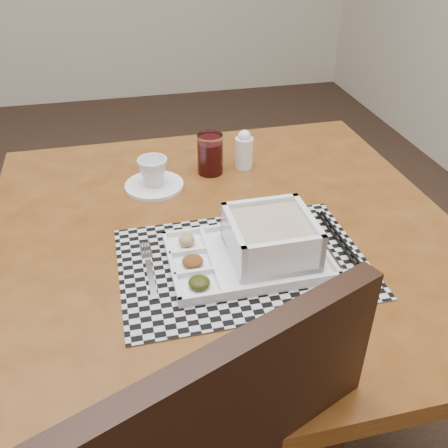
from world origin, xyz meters
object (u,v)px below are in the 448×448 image
at_px(dining_table, 224,257).
at_px(cup, 153,172).
at_px(juice_glass, 210,155).
at_px(creamer_bottle, 244,150).
at_px(serving_tray, 263,244).

height_order(dining_table, cup, cup).
xyz_separation_m(juice_glass, creamer_bottle, (0.10, 0.01, 0.00)).
height_order(serving_tray, creamer_bottle, creamer_bottle).
bearing_deg(juice_glass, cup, -162.85).
distance_m(serving_tray, creamer_bottle, 0.41).
distance_m(dining_table, serving_tray, 0.18).
bearing_deg(juice_glass, dining_table, -94.92).
xyz_separation_m(dining_table, juice_glass, (0.02, 0.27, 0.13)).
relative_size(serving_tray, juice_glass, 2.96).
bearing_deg(serving_tray, cup, 117.78).
xyz_separation_m(cup, juice_glass, (0.16, 0.05, 0.01)).
bearing_deg(creamer_bottle, cup, -166.97).
bearing_deg(dining_table, serving_tray, -68.22).
bearing_deg(dining_table, creamer_bottle, 67.04).
bearing_deg(serving_tray, juice_glass, 93.93).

